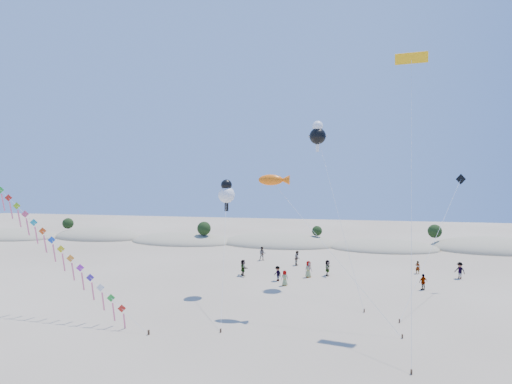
{
  "coord_description": "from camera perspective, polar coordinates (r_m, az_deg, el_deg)",
  "views": [
    {
      "loc": [
        7.99,
        -22.57,
        12.11
      ],
      "look_at": [
        1.63,
        14.0,
        10.08
      ],
      "focal_mm": 30.0,
      "sensor_mm": 36.0,
      "label": 1
    }
  ],
  "objects": [
    {
      "name": "ground",
      "position": [
        26.83,
        -9.38,
        -23.74
      ],
      "size": [
        160.0,
        160.0,
        0.0
      ],
      "primitive_type": "plane",
      "color": "gray",
      "rests_on": "ground"
    },
    {
      "name": "dune_ridge",
      "position": [
        69.11,
        3.99,
        -6.87
      ],
      "size": [
        145.3,
        11.49,
        5.57
      ],
      "color": "gray",
      "rests_on": "ground"
    },
    {
      "name": "kite_train",
      "position": [
        41.49,
        -28.3,
        -2.87
      ],
      "size": [
        23.71,
        7.02,
        15.8
      ],
      "color": "#3F2D1E",
      "rests_on": "ground"
    },
    {
      "name": "fish_kite",
      "position": [
        35.85,
        2.48,
        1.56
      ],
      "size": [
        11.2,
        4.84,
        11.63
      ],
      "color": "#3F2D1E",
      "rests_on": "ground"
    },
    {
      "name": "cartoon_kite_low",
      "position": [
        41.53,
        -3.96,
        -0.11
      ],
      "size": [
        2.89,
        11.07,
        11.08
      ],
      "color": "#3F2D1E",
      "rests_on": "ground"
    },
    {
      "name": "cartoon_kite_high",
      "position": [
        45.72,
        8.23,
        7.62
      ],
      "size": [
        5.33,
        10.02,
        17.12
      ],
      "color": "#3F2D1E",
      "rests_on": "ground"
    },
    {
      "name": "parafoil_kite",
      "position": [
        36.63,
        20.02,
        15.99
      ],
      "size": [
        2.62,
        10.14,
        21.15
      ],
      "color": "#3F2D1E",
      "rests_on": "ground"
    },
    {
      "name": "dark_kite",
      "position": [
        44.82,
        24.19,
        -2.17
      ],
      "size": [
        8.22,
        12.18,
        11.6
      ],
      "color": "#3F2D1E",
      "rests_on": "ground"
    },
    {
      "name": "beachgoers",
      "position": [
        49.95,
        8.44,
        -9.89
      ],
      "size": [
        25.11,
        12.4,
        1.83
      ],
      "color": "slate",
      "rests_on": "ground"
    }
  ]
}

